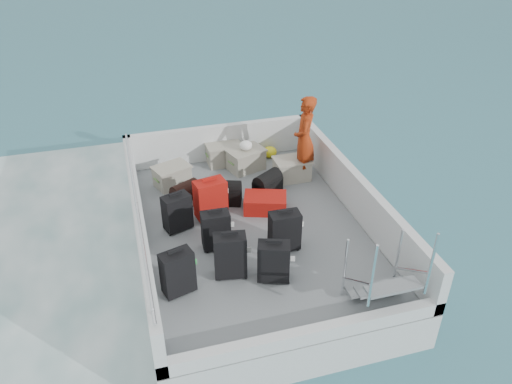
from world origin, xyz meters
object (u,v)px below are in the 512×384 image
crate_1 (224,154)px  crate_3 (292,170)px  suitcase_3 (230,256)px  passenger (304,139)px  suitcase_0 (178,273)px  suitcase_2 (177,213)px  suitcase_7 (285,231)px  crate_2 (246,160)px  crate_0 (172,177)px  suitcase_8 (265,203)px  suitcase_4 (216,231)px  suitcase_5 (211,200)px  suitcase_6 (274,262)px

crate_1 → crate_3: bearing=-41.1°
suitcase_3 → passenger: bearing=59.4°
suitcase_0 → suitcase_2: suitcase_0 is taller
suitcase_7 → passenger: (1.00, 1.90, 0.48)m
suitcase_0 → passenger: 3.60m
suitcase_2 → crate_2: suitcase_2 is taller
crate_0 → crate_1: bearing=27.5°
suitcase_8 → crate_0: (-1.37, 1.24, 0.04)m
crate_1 → suitcase_0: bearing=-112.3°
suitcase_8 → suitcase_4: bearing=146.4°
crate_1 → suitcase_2: bearing=-121.4°
passenger → suitcase_4: bearing=-29.0°
crate_0 → suitcase_4: bearing=-79.3°
suitcase_3 → crate_3: 2.87m
suitcase_7 → suitcase_8: size_ratio=0.90×
suitcase_2 → crate_1: size_ratio=0.96×
crate_0 → crate_2: crate_2 is taller
crate_3 → passenger: size_ratio=0.39×
crate_2 → suitcase_4: bearing=-115.5°
suitcase_8 → crate_0: bearing=66.7°
suitcase_5 → suitcase_8: size_ratio=0.98×
suitcase_2 → suitcase_7: suitcase_7 is taller
suitcase_2 → crate_2: bearing=26.5°
suitcase_5 → passenger: (1.88, 0.80, 0.45)m
suitcase_7 → suitcase_6: bearing=-119.8°
suitcase_4 → suitcase_7: (0.96, -0.30, 0.01)m
suitcase_7 → crate_1: bearing=96.3°
suitcase_2 → suitcase_5: (0.56, 0.17, 0.03)m
suitcase_2 → suitcase_6: bearing=-74.4°
suitcase_2 → crate_3: size_ratio=0.98×
suitcase_7 → passenger: passenger is taller
suitcase_0 → crate_1: (1.38, 3.37, -0.14)m
suitcase_0 → crate_0: 2.83m
suitcase_6 → crate_2: suitcase_6 is taller
suitcase_0 → suitcase_6: (1.28, -0.10, -0.03)m
suitcase_7 → crate_0: suitcase_7 is taller
suitcase_0 → suitcase_6: 1.28m
crate_3 → suitcase_0: bearing=-135.1°
suitcase_3 → suitcase_8: 1.72m
crate_0 → suitcase_8: bearing=-42.1°
suitcase_0 → suitcase_7: (1.64, 0.50, -0.01)m
suitcase_2 → crate_0: bearing=66.4°
suitcase_2 → suitcase_3: 1.40m
suitcase_2 → suitcase_8: 1.48m
passenger → crate_2: bearing=-102.0°
suitcase_2 → passenger: size_ratio=0.38×
suitcase_2 → crate_3: bearing=4.6°
suitcase_7 → crate_2: suitcase_7 is taller
suitcase_3 → suitcase_5: bearing=98.3°
suitcase_2 → suitcase_5: size_ratio=0.90×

